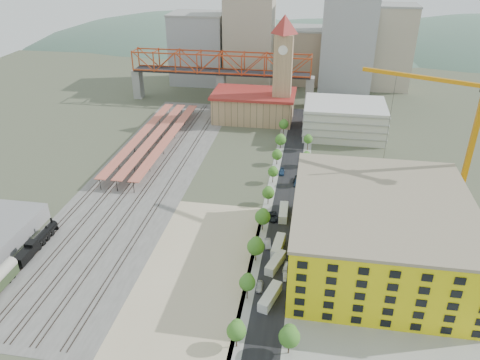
% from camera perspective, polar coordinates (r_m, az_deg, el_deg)
% --- Properties ---
extents(ground, '(400.00, 400.00, 0.00)m').
position_cam_1_polar(ground, '(149.12, -0.81, -3.58)').
color(ground, '#474C38').
rests_on(ground, ground).
extents(ballast_strip, '(36.00, 165.00, 0.06)m').
position_cam_1_polar(ballast_strip, '(172.82, -11.60, 0.50)').
color(ballast_strip, '#605E59').
rests_on(ballast_strip, ground).
extents(dirt_lot, '(28.00, 67.00, 0.06)m').
position_cam_1_polar(dirt_lot, '(124.64, -5.25, -10.86)').
color(dirt_lot, tan).
rests_on(dirt_lot, ground).
extents(street_asphalt, '(12.00, 170.00, 0.06)m').
position_cam_1_polar(street_asphalt, '(160.43, 5.78, -1.29)').
color(street_asphalt, black).
rests_on(street_asphalt, ground).
extents(sidewalk_west, '(3.00, 170.00, 0.04)m').
position_cam_1_polar(sidewalk_west, '(160.76, 3.82, -1.14)').
color(sidewalk_west, gray).
rests_on(sidewalk_west, ground).
extents(sidewalk_east, '(3.00, 170.00, 0.04)m').
position_cam_1_polar(sidewalk_east, '(160.29, 7.74, -1.44)').
color(sidewalk_east, gray).
rests_on(sidewalk_east, ground).
extents(construction_pad, '(50.00, 90.00, 0.06)m').
position_cam_1_polar(construction_pad, '(132.61, 17.36, -9.52)').
color(construction_pad, gray).
rests_on(construction_pad, ground).
extents(rail_tracks, '(26.56, 160.00, 0.18)m').
position_cam_1_polar(rail_tracks, '(173.39, -12.16, 0.58)').
color(rail_tracks, '#382B23').
rests_on(rail_tracks, ground).
extents(platform_canopies, '(16.00, 80.00, 4.12)m').
position_cam_1_polar(platform_canopies, '(196.18, -10.37, 5.28)').
color(platform_canopies, '#CE624F').
rests_on(platform_canopies, ground).
extents(station_hall, '(38.00, 24.00, 13.10)m').
position_cam_1_polar(station_hall, '(220.82, 1.68, 9.04)').
color(station_hall, tan).
rests_on(station_hall, ground).
extents(clock_tower, '(12.00, 12.00, 52.00)m').
position_cam_1_polar(clock_tower, '(211.50, 5.29, 14.31)').
color(clock_tower, tan).
rests_on(clock_tower, ground).
extents(parking_garage, '(34.00, 26.00, 14.00)m').
position_cam_1_polar(parking_garage, '(208.03, 12.56, 7.28)').
color(parking_garage, silver).
rests_on(parking_garage, ground).
extents(truss_bridge, '(94.00, 9.60, 25.60)m').
position_cam_1_polar(truss_bridge, '(242.39, -2.33, 13.75)').
color(truss_bridge, gray).
rests_on(truss_bridge, ground).
extents(construction_building, '(44.60, 50.60, 18.80)m').
position_cam_1_polar(construction_building, '(126.86, 16.61, -6.06)').
color(construction_building, yellow).
rests_on(construction_building, ground).
extents(street_trees, '(15.40, 124.40, 8.00)m').
position_cam_1_polar(street_trees, '(151.78, 5.49, -3.11)').
color(street_trees, '#2C7122').
rests_on(street_trees, ground).
extents(skyline, '(133.00, 46.00, 60.00)m').
position_cam_1_polar(skyline, '(273.54, 6.24, 16.09)').
color(skyline, '#9EA0A3').
rests_on(skyline, ground).
extents(distant_hills, '(647.00, 264.00, 227.00)m').
position_cam_1_polar(distant_hills, '(416.66, 11.84, 5.03)').
color(distant_hills, '#4C6B59').
rests_on(distant_hills, ground).
extents(locomotive, '(2.63, 20.31, 5.08)m').
position_cam_1_polar(locomotive, '(142.57, -23.38, -6.90)').
color(locomotive, black).
rests_on(locomotive, ground).
extents(tower_crane, '(42.77, 19.56, 48.94)m').
position_cam_1_polar(tower_crane, '(145.86, 25.64, 6.03)').
color(tower_crane, orange).
rests_on(tower_crane, ground).
extents(site_trailer_a, '(5.11, 9.83, 2.60)m').
position_cam_1_polar(site_trailer_a, '(114.70, 3.68, -14.00)').
color(site_trailer_a, silver).
rests_on(site_trailer_a, ground).
extents(site_trailer_b, '(4.97, 9.49, 2.51)m').
position_cam_1_polar(site_trailer_b, '(124.83, 4.34, -10.02)').
color(site_trailer_b, silver).
rests_on(site_trailer_b, ground).
extents(site_trailer_c, '(3.41, 9.71, 2.60)m').
position_cam_1_polar(site_trailer_c, '(130.93, 4.67, -7.98)').
color(site_trailer_c, silver).
rests_on(site_trailer_c, ground).
extents(site_trailer_d, '(2.82, 9.70, 2.64)m').
position_cam_1_polar(site_trailer_d, '(145.58, 5.31, -3.95)').
color(site_trailer_d, silver).
rests_on(site_trailer_d, ground).
extents(car_0, '(1.72, 4.09, 1.38)m').
position_cam_1_polar(car_0, '(118.20, 2.40, -12.85)').
color(car_0, '#B9B9B9').
rests_on(car_0, ground).
extents(car_1, '(2.34, 4.76, 1.50)m').
position_cam_1_polar(car_1, '(132.50, 3.41, -7.73)').
color(car_1, '#9D9CA1').
rests_on(car_1, ground).
extents(car_2, '(3.31, 5.74, 1.51)m').
position_cam_1_polar(car_2, '(144.26, 4.04, -4.49)').
color(car_2, black).
rests_on(car_2, ground).
extents(car_3, '(2.13, 4.76, 1.36)m').
position_cam_1_polar(car_3, '(171.28, 5.10, 0.98)').
color(car_3, navy).
rests_on(car_3, ground).
extents(car_4, '(2.22, 4.51, 1.48)m').
position_cam_1_polar(car_4, '(124.39, 5.70, -10.55)').
color(car_4, white).
rests_on(car_4, ground).
extents(car_5, '(1.81, 4.11, 1.31)m').
position_cam_1_polar(car_5, '(121.83, 5.57, -11.55)').
color(car_5, '#AAAAB0').
rests_on(car_5, ground).
extents(car_6, '(3.05, 5.60, 1.49)m').
position_cam_1_polar(car_6, '(166.36, 7.01, 0.05)').
color(car_6, black).
rests_on(car_6, ground).
extents(car_7, '(2.09, 4.96, 1.43)m').
position_cam_1_polar(car_7, '(164.38, 6.96, -0.32)').
color(car_7, navy).
rests_on(car_7, ground).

